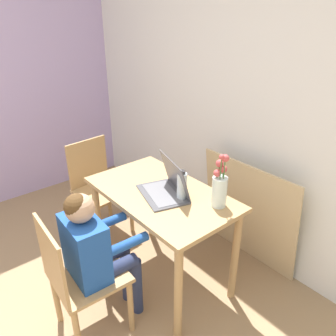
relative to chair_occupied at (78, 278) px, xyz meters
The scene contains 9 objects.
wall_back 1.67m from the chair_occupied, 81.29° to the left, with size 6.40×0.05×2.50m.
dining_table 0.69m from the chair_occupied, 95.01° to the left, with size 1.03×0.60×0.74m.
chair_occupied is the anchor object (origin of this frame).
chair_spare 1.09m from the chair_occupied, 145.05° to the left, with size 0.43×0.43×0.84m.
person_seated 0.21m from the chair_occupied, 86.96° to the left, with size 0.33×0.44×0.98m.
laptop 0.77m from the chair_occupied, 91.01° to the left, with size 0.41×0.34×0.25m.
flower_vase 0.99m from the chair_occupied, 70.19° to the left, with size 0.09×0.09×0.35m.
water_bottle 0.82m from the chair_occupied, 82.38° to the left, with size 0.06×0.06×0.20m.
cardboard_panel 1.34m from the chair_occupied, 81.66° to the left, with size 0.84×0.13×0.84m.
Camera 1 is at (1.20, 0.27, 1.84)m, focal length 35.00 mm.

